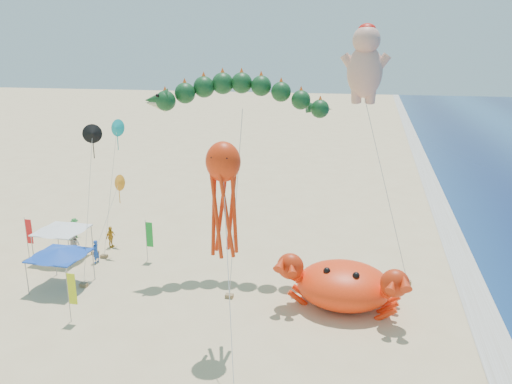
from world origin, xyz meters
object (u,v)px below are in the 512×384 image
Objects in this scene: dragon_kite at (240,100)px; cherub_kite at (365,62)px; canopy_blue at (59,252)px; canopy_white at (61,228)px; octopus_kite at (224,191)px; crab_inflatable at (344,284)px.

cherub_kite is (7.94, 2.00, 2.43)m from dragon_kite.
canopy_blue is 5.00m from canopy_white.
octopus_kite is (-6.29, -11.34, -6.02)m from cherub_kite.
dragon_kite is at bearing 28.19° from canopy_blue.
crab_inflatable is at bearing -7.25° from canopy_white.
dragon_kite reaches higher than crab_inflatable.
canopy_white is (-13.41, -1.54, -9.52)m from dragon_kite.
canopy_blue is 0.98× the size of canopy_white.
crab_inflatable is 0.71× the size of octopus_kite.
crab_inflatable is at bearing 4.86° from canopy_blue.
cherub_kite is 4.77× the size of canopy_blue.
octopus_kite is at bearing -27.38° from canopy_white.
cherub_kite reaches higher than octopus_kite.
canopy_blue is at bearing -175.14° from crab_inflatable.
cherub_kite is at bearing 22.56° from canopy_blue.
dragon_kite is at bearing 6.53° from canopy_white.
crab_inflatable is 0.58× the size of dragon_kite.
canopy_blue is at bearing -57.68° from canopy_white.
canopy_white is at bearing 122.32° from canopy_blue.
octopus_kite is at bearing -79.99° from dragon_kite.
cherub_kite reaches higher than canopy_white.
octopus_kite reaches higher than crab_inflatable.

